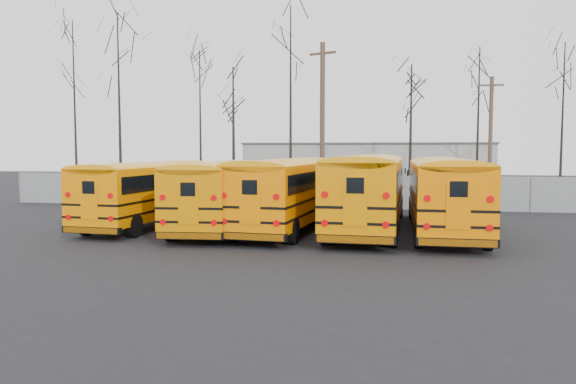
% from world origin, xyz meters
% --- Properties ---
extents(ground, '(120.00, 120.00, 0.00)m').
position_xyz_m(ground, '(0.00, 0.00, 0.00)').
color(ground, black).
rests_on(ground, ground).
extents(fence, '(40.00, 0.04, 2.00)m').
position_xyz_m(fence, '(0.00, 12.00, 1.00)').
color(fence, gray).
rests_on(fence, ground).
extents(distant_building, '(22.00, 8.00, 4.00)m').
position_xyz_m(distant_building, '(2.00, 32.00, 2.00)').
color(distant_building, '#9D9D99').
rests_on(distant_building, ground).
extents(bus_a, '(3.25, 10.87, 3.00)m').
position_xyz_m(bus_a, '(-6.62, 2.94, 1.76)').
color(bus_a, black).
rests_on(bus_a, ground).
extents(bus_b, '(3.29, 11.02, 3.04)m').
position_xyz_m(bus_b, '(-3.14, 2.36, 1.78)').
color(bus_b, black).
rests_on(bus_b, ground).
extents(bus_c, '(3.63, 11.53, 3.18)m').
position_xyz_m(bus_c, '(-0.09, 2.67, 1.86)').
color(bus_c, black).
rests_on(bus_c, ground).
extents(bus_d, '(3.19, 12.04, 3.34)m').
position_xyz_m(bus_d, '(3.32, 2.82, 1.96)').
color(bus_d, black).
rests_on(bus_d, ground).
extents(bus_e, '(2.71, 11.53, 3.22)m').
position_xyz_m(bus_e, '(6.50, 2.70, 1.89)').
color(bus_e, black).
rests_on(bus_e, ground).
extents(utility_pole_left, '(1.75, 0.80, 10.28)m').
position_xyz_m(utility_pole_left, '(-0.09, 14.56, 5.28)').
color(utility_pole_left, '#4B382A').
rests_on(utility_pole_left, ground).
extents(utility_pole_right, '(1.46, 0.26, 8.21)m').
position_xyz_m(utility_pole_right, '(10.60, 17.09, 4.22)').
color(utility_pole_right, '#503B2D').
rests_on(utility_pole_right, ground).
extents(tree_0, '(0.26, 0.26, 12.51)m').
position_xyz_m(tree_0, '(-17.75, 15.20, 6.25)').
color(tree_0, black).
rests_on(tree_0, ground).
extents(tree_1, '(0.26, 0.26, 12.73)m').
position_xyz_m(tree_1, '(-14.15, 14.79, 6.37)').
color(tree_1, black).
rests_on(tree_1, ground).
extents(tree_2, '(0.26, 0.26, 10.63)m').
position_xyz_m(tree_2, '(-9.35, 17.67, 5.32)').
color(tree_2, black).
rests_on(tree_2, ground).
extents(tree_3, '(0.26, 0.26, 9.40)m').
position_xyz_m(tree_3, '(-6.92, 17.84, 4.70)').
color(tree_3, black).
rests_on(tree_3, ground).
extents(tree_4, '(0.26, 0.26, 12.49)m').
position_xyz_m(tree_4, '(-2.00, 13.75, 6.25)').
color(tree_4, black).
rests_on(tree_4, ground).
extents(tree_5, '(0.26, 0.26, 9.15)m').
position_xyz_m(tree_5, '(5.52, 17.22, 4.58)').
color(tree_5, black).
rests_on(tree_5, ground).
extents(tree_6, '(0.26, 0.26, 10.22)m').
position_xyz_m(tree_6, '(9.87, 17.59, 5.11)').
color(tree_6, black).
rests_on(tree_6, ground).
extents(tree_7, '(0.26, 0.26, 9.87)m').
position_xyz_m(tree_7, '(14.29, 14.81, 4.94)').
color(tree_7, black).
rests_on(tree_7, ground).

